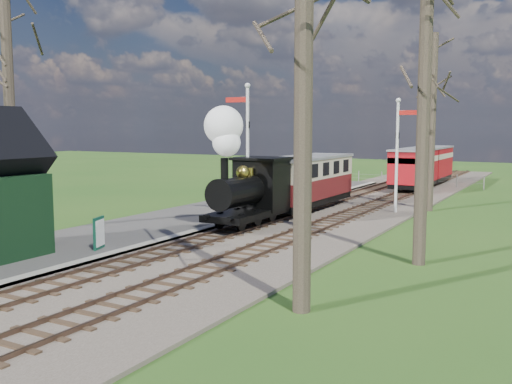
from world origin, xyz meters
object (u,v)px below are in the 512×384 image
(sign_board, at_px, (99,233))
(coach, at_px, (306,179))
(red_carriage_b, at_px, (432,164))
(semaphore_far, at_px, (399,147))
(semaphore_near, at_px, (246,143))
(locomotive, at_px, (246,176))
(red_carriage_a, at_px, (414,168))

(sign_board, bearing_deg, coach, 81.06)
(coach, relative_size, red_carriage_b, 1.44)
(semaphore_far, bearing_deg, coach, -163.71)
(semaphore_near, height_order, locomotive, semaphore_near)
(locomotive, height_order, sign_board, locomotive)
(red_carriage_b, bearing_deg, red_carriage_a, -90.00)
(locomotive, height_order, red_carriage_b, locomotive)
(semaphore_near, distance_m, semaphore_far, 7.91)
(locomotive, bearing_deg, semaphore_far, 59.17)
(semaphore_near, xyz_separation_m, semaphore_far, (5.14, 6.00, -0.27))
(coach, bearing_deg, red_carriage_b, 81.45)
(red_carriage_b, bearing_deg, sign_board, -98.72)
(coach, bearing_deg, locomotive, -90.11)
(semaphore_far, relative_size, red_carriage_a, 1.05)
(coach, relative_size, sign_board, 7.24)
(semaphore_near, xyz_separation_m, sign_board, (-1.21, -7.84, -2.88))
(coach, bearing_deg, semaphore_far, 16.29)
(coach, distance_m, red_carriage_a, 12.07)
(locomotive, relative_size, red_carriage_b, 0.90)
(red_carriage_b, bearing_deg, semaphore_near, -98.70)
(locomotive, bearing_deg, sign_board, -106.84)
(coach, xyz_separation_m, red_carriage_a, (2.60, 11.79, -0.06))
(sign_board, bearing_deg, semaphore_far, 65.35)
(semaphore_near, distance_m, red_carriage_a, 16.97)
(locomotive, xyz_separation_m, sign_board, (-1.97, -6.49, -1.51))
(semaphore_far, distance_m, red_carriage_a, 10.80)
(semaphore_far, bearing_deg, red_carriage_a, 99.58)
(sign_board, bearing_deg, red_carriage_a, 79.36)
(locomotive, relative_size, red_carriage_a, 0.90)
(semaphore_far, bearing_deg, red_carriage_b, 96.32)
(semaphore_far, height_order, sign_board, semaphore_far)
(red_carriage_a, bearing_deg, locomotive, -98.32)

